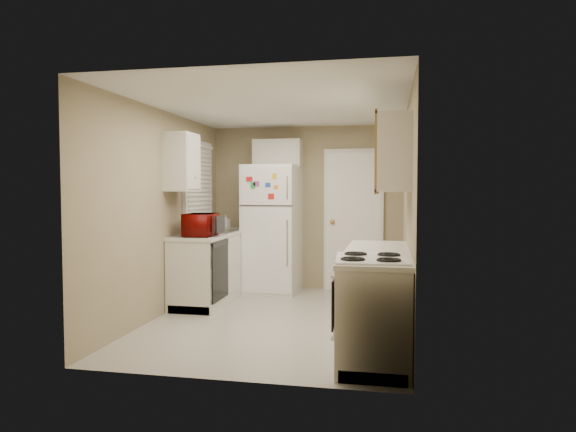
# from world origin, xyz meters

# --- Properties ---
(floor) EXTENTS (3.80, 3.80, 0.00)m
(floor) POSITION_xyz_m (0.00, 0.00, 0.00)
(floor) COLOR beige
(floor) RESTS_ON ground
(ceiling) EXTENTS (3.80, 3.80, 0.00)m
(ceiling) POSITION_xyz_m (0.00, 0.00, 2.40)
(ceiling) COLOR white
(ceiling) RESTS_ON floor
(wall_left) EXTENTS (3.80, 3.80, 0.00)m
(wall_left) POSITION_xyz_m (-1.40, 0.00, 1.20)
(wall_left) COLOR tan
(wall_left) RESTS_ON floor
(wall_right) EXTENTS (3.80, 3.80, 0.00)m
(wall_right) POSITION_xyz_m (1.40, 0.00, 1.20)
(wall_right) COLOR tan
(wall_right) RESTS_ON floor
(wall_back) EXTENTS (2.80, 2.80, 0.00)m
(wall_back) POSITION_xyz_m (0.00, 1.90, 1.20)
(wall_back) COLOR tan
(wall_back) RESTS_ON floor
(wall_front) EXTENTS (2.80, 2.80, 0.00)m
(wall_front) POSITION_xyz_m (0.00, -1.90, 1.20)
(wall_front) COLOR tan
(wall_front) RESTS_ON floor
(left_counter) EXTENTS (0.60, 1.80, 0.90)m
(left_counter) POSITION_xyz_m (-1.10, 0.90, 0.45)
(left_counter) COLOR silver
(left_counter) RESTS_ON floor
(dishwasher) EXTENTS (0.03, 0.58, 0.72)m
(dishwasher) POSITION_xyz_m (-0.81, 0.30, 0.49)
(dishwasher) COLOR black
(dishwasher) RESTS_ON floor
(sink) EXTENTS (0.54, 0.74, 0.16)m
(sink) POSITION_xyz_m (-1.10, 1.05, 0.86)
(sink) COLOR gray
(sink) RESTS_ON left_counter
(microwave) EXTENTS (0.52, 0.31, 0.33)m
(microwave) POSITION_xyz_m (-1.06, 0.34, 1.05)
(microwave) COLOR maroon
(microwave) RESTS_ON left_counter
(soap_bottle) EXTENTS (0.11, 0.11, 0.20)m
(soap_bottle) POSITION_xyz_m (-1.15, 1.61, 1.00)
(soap_bottle) COLOR silver
(soap_bottle) RESTS_ON left_counter
(window_blinds) EXTENTS (0.10, 0.98, 1.08)m
(window_blinds) POSITION_xyz_m (-1.36, 1.05, 1.60)
(window_blinds) COLOR silver
(window_blinds) RESTS_ON wall_left
(upper_cabinet_left) EXTENTS (0.30, 0.45, 0.70)m
(upper_cabinet_left) POSITION_xyz_m (-1.25, 0.22, 1.80)
(upper_cabinet_left) COLOR silver
(upper_cabinet_left) RESTS_ON wall_left
(refrigerator) EXTENTS (0.78, 0.76, 1.82)m
(refrigerator) POSITION_xyz_m (-0.44, 1.56, 0.91)
(refrigerator) COLOR white
(refrigerator) RESTS_ON floor
(cabinet_over_fridge) EXTENTS (0.70, 0.30, 0.40)m
(cabinet_over_fridge) POSITION_xyz_m (-0.40, 1.75, 2.00)
(cabinet_over_fridge) COLOR silver
(cabinet_over_fridge) RESTS_ON wall_back
(interior_door) EXTENTS (0.86, 0.06, 2.08)m
(interior_door) POSITION_xyz_m (0.70, 1.86, 1.02)
(interior_door) COLOR white
(interior_door) RESTS_ON floor
(right_counter) EXTENTS (0.60, 2.00, 0.90)m
(right_counter) POSITION_xyz_m (1.10, -0.80, 0.45)
(right_counter) COLOR silver
(right_counter) RESTS_ON floor
(stove) EXTENTS (0.62, 0.75, 0.86)m
(stove) POSITION_xyz_m (1.07, -1.38, 0.43)
(stove) COLOR white
(stove) RESTS_ON floor
(upper_cabinet_right) EXTENTS (0.30, 1.20, 0.70)m
(upper_cabinet_right) POSITION_xyz_m (1.25, -0.50, 1.80)
(upper_cabinet_right) COLOR silver
(upper_cabinet_right) RESTS_ON wall_right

